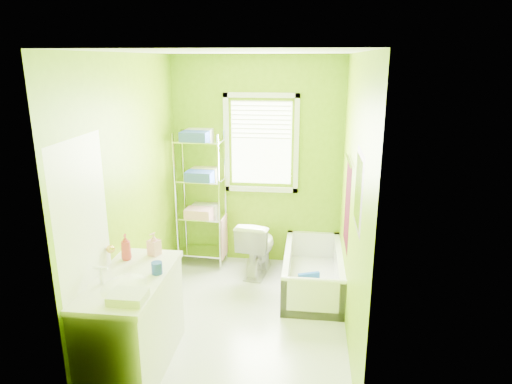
# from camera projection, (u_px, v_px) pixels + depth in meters

# --- Properties ---
(ground) EXTENTS (2.90, 2.90, 0.00)m
(ground) POSITION_uv_depth(u_px,v_px,m) (241.00, 318.00, 4.65)
(ground) COLOR silver
(ground) RESTS_ON ground
(room_envelope) EXTENTS (2.14, 2.94, 2.62)m
(room_envelope) POSITION_uv_depth(u_px,v_px,m) (239.00, 171.00, 4.22)
(room_envelope) COLOR #73A107
(room_envelope) RESTS_ON ground
(window) EXTENTS (0.92, 0.05, 1.22)m
(window) POSITION_uv_depth(u_px,v_px,m) (261.00, 138.00, 5.55)
(window) COLOR white
(window) RESTS_ON ground
(door) EXTENTS (0.09, 0.80, 2.00)m
(door) POSITION_uv_depth(u_px,v_px,m) (88.00, 266.00, 3.54)
(door) COLOR white
(door) RESTS_ON ground
(right_wall_decor) EXTENTS (0.04, 1.48, 1.17)m
(right_wall_decor) POSITION_uv_depth(u_px,v_px,m) (351.00, 199.00, 4.14)
(right_wall_decor) COLOR #430713
(right_wall_decor) RESTS_ON ground
(bathtub) EXTENTS (0.65, 1.40, 0.45)m
(bathtub) POSITION_uv_depth(u_px,v_px,m) (313.00, 277.00, 5.21)
(bathtub) COLOR white
(bathtub) RESTS_ON ground
(toilet) EXTENTS (0.49, 0.74, 0.70)m
(toilet) POSITION_uv_depth(u_px,v_px,m) (257.00, 246.00, 5.55)
(toilet) COLOR white
(toilet) RESTS_ON ground
(vanity) EXTENTS (0.58, 1.13, 1.08)m
(vanity) POSITION_uv_depth(u_px,v_px,m) (133.00, 320.00, 3.79)
(vanity) COLOR silver
(vanity) RESTS_ON ground
(wire_shelf_unit) EXTENTS (0.60, 0.48, 1.72)m
(wire_shelf_unit) POSITION_uv_depth(u_px,v_px,m) (202.00, 184.00, 5.63)
(wire_shelf_unit) COLOR silver
(wire_shelf_unit) RESTS_ON ground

